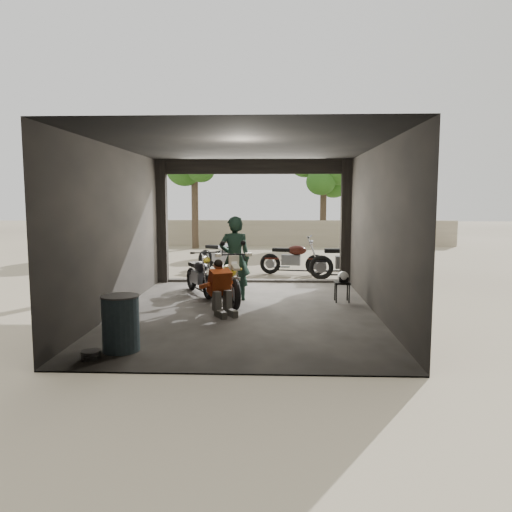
# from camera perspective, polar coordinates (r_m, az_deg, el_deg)

# --- Properties ---
(ground) EXTENTS (80.00, 80.00, 0.00)m
(ground) POSITION_cam_1_polar(r_m,az_deg,el_deg) (9.81, -1.20, -6.44)
(ground) COLOR #7A6D56
(ground) RESTS_ON ground
(garage) EXTENTS (7.00, 7.13, 3.20)m
(garage) POSITION_cam_1_polar(r_m,az_deg,el_deg) (10.15, -1.03, 1.31)
(garage) COLOR #2D2B28
(garage) RESTS_ON ground
(boundary_wall) EXTENTS (18.00, 0.30, 1.20)m
(boundary_wall) POSITION_cam_1_polar(r_m,az_deg,el_deg) (23.60, 0.86, 2.67)
(boundary_wall) COLOR gray
(boundary_wall) RESTS_ON ground
(tree_left) EXTENTS (2.20, 2.20, 5.60)m
(tree_left) POSITION_cam_1_polar(r_m,az_deg,el_deg) (22.40, -7.07, 11.08)
(tree_left) COLOR #382B1E
(tree_left) RESTS_ON ground
(tree_right) EXTENTS (2.20, 2.20, 5.00)m
(tree_right) POSITION_cam_1_polar(r_m,az_deg,el_deg) (23.68, 7.76, 9.78)
(tree_right) COLOR #382B1E
(tree_right) RESTS_ON ground
(main_bike) EXTENTS (1.17, 1.84, 1.14)m
(main_bike) POSITION_cam_1_polar(r_m,az_deg,el_deg) (10.53, -3.17, -2.41)
(main_bike) COLOR beige
(main_bike) RESTS_ON ground
(left_bike) EXTENTS (1.27, 1.67, 1.05)m
(left_bike) POSITION_cam_1_polar(r_m,az_deg,el_deg) (11.56, -6.50, -1.85)
(left_bike) COLOR black
(left_bike) RESTS_ON ground
(outside_bike_a) EXTENTS (1.78, 1.50, 1.14)m
(outside_bike_a) POSITION_cam_1_polar(r_m,az_deg,el_deg) (15.35, -3.90, 0.42)
(outside_bike_a) COLOR black
(outside_bike_a) RESTS_ON ground
(outside_bike_b) EXTENTS (1.78, 0.97, 1.14)m
(outside_bike_b) POSITION_cam_1_polar(r_m,az_deg,el_deg) (14.54, 4.23, 0.09)
(outside_bike_b) COLOR #41160F
(outside_bike_b) RESTS_ON ground
(outside_bike_c) EXTENTS (1.89, 0.81, 1.27)m
(outside_bike_c) POSITION_cam_1_polar(r_m,az_deg,el_deg) (13.78, 10.57, -0.10)
(outside_bike_c) COLOR black
(outside_bike_c) RESTS_ON ground
(rider) EXTENTS (0.72, 0.51, 1.84)m
(rider) POSITION_cam_1_polar(r_m,az_deg,el_deg) (10.76, -2.46, -0.32)
(rider) COLOR black
(rider) RESTS_ON ground
(mechanic) EXTENTS (0.81, 0.88, 1.03)m
(mechanic) POSITION_cam_1_polar(r_m,az_deg,el_deg) (9.41, -3.90, -3.83)
(mechanic) COLOR #B64518
(mechanic) RESTS_ON ground
(stool) EXTENTS (0.32, 0.32, 0.45)m
(stool) POSITION_cam_1_polar(r_m,az_deg,el_deg) (10.78, 9.81, -3.31)
(stool) COLOR black
(stool) RESTS_ON ground
(helmet) EXTENTS (0.27, 0.28, 0.23)m
(helmet) POSITION_cam_1_polar(r_m,az_deg,el_deg) (10.77, 9.94, -2.32)
(helmet) COLOR white
(helmet) RESTS_ON stool
(oil_drum) EXTENTS (0.60, 0.60, 0.82)m
(oil_drum) POSITION_cam_1_polar(r_m,az_deg,el_deg) (7.51, -15.21, -7.53)
(oil_drum) COLOR #3F5B6B
(oil_drum) RESTS_ON ground
(sign_post) EXTENTS (0.87, 0.08, 2.60)m
(sign_post) POSITION_cam_1_polar(r_m,az_deg,el_deg) (14.80, 13.47, 4.70)
(sign_post) COLOR black
(sign_post) RESTS_ON ground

